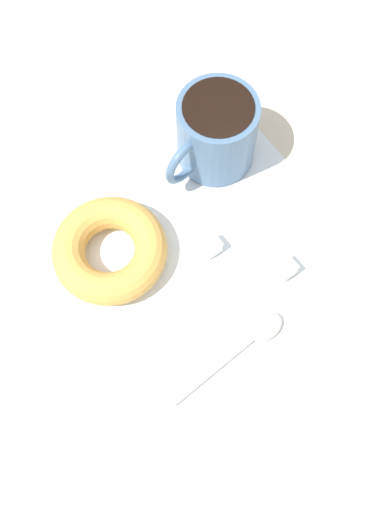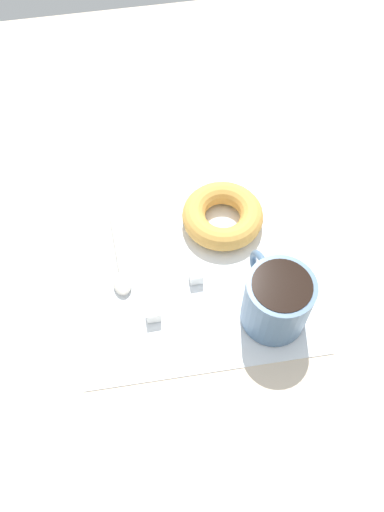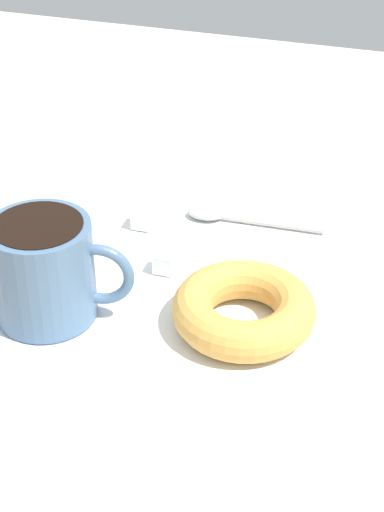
{
  "view_description": "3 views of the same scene",
  "coord_description": "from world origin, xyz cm",
  "views": [
    {
      "loc": [
        -10.04,
        -15.15,
        54.83
      ],
      "look_at": [
        2.33,
        1.23,
        2.3
      ],
      "focal_mm": 40.0,
      "sensor_mm": 36.0,
      "label": 1
    },
    {
      "loc": [
        37.22,
        -5.27,
        59.21
      ],
      "look_at": [
        2.33,
        1.23,
        2.3
      ],
      "focal_mm": 35.0,
      "sensor_mm": 36.0,
      "label": 2
    },
    {
      "loc": [
        -16.05,
        60.06,
        43.7
      ],
      "look_at": [
        2.33,
        1.23,
        2.3
      ],
      "focal_mm": 60.0,
      "sensor_mm": 36.0,
      "label": 3
    }
  ],
  "objects": [
    {
      "name": "ground_plane",
      "position": [
        0.0,
        0.0,
        -1.0
      ],
      "size": [
        120.0,
        120.0,
        2.0
      ],
      "primitive_type": "cube",
      "color": "beige"
    },
    {
      "name": "coffee_cup",
      "position": [
        11.93,
        9.94,
        4.75
      ],
      "size": [
        11.6,
        8.33,
        8.61
      ],
      "color": "slate",
      "rests_on": "napkin"
    },
    {
      "name": "donut",
      "position": [
        -3.77,
        6.82,
        1.96
      ],
      "size": [
        11.61,
        11.61,
        3.32
      ],
      "primitive_type": "torus",
      "color": "gold",
      "rests_on": "napkin"
    },
    {
      "name": "sugar_cube",
      "position": [
        9.24,
        -5.13,
        1.22
      ],
      "size": [
        1.84,
        1.84,
        1.84
      ],
      "primitive_type": "cube",
      "color": "white",
      "rests_on": "napkin"
    },
    {
      "name": "sugar_cube_extra",
      "position": [
        4.84,
        1.3,
        1.17
      ],
      "size": [
        1.74,
        1.74,
        1.74
      ],
      "primitive_type": "cube",
      "color": "white",
      "rests_on": "napkin"
    },
    {
      "name": "napkin",
      "position": [
        2.33,
        1.23,
        0.15
      ],
      "size": [
        31.98,
        31.98,
        0.3
      ],
      "primitive_type": "cube",
      "rotation": [
        0.0,
        0.0,
        -0.03
      ],
      "color": "white",
      "rests_on": "ground_plane"
    },
    {
      "name": "spoon",
      "position": [
        2.1,
        -8.62,
        0.7
      ],
      "size": [
        13.42,
        2.53,
        0.9
      ],
      "color": "#B7B2A8",
      "rests_on": "napkin"
    }
  ]
}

